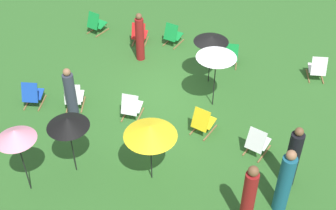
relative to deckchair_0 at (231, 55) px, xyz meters
name	(u,v)px	position (x,y,z in m)	size (l,w,h in m)	color
ground_plane	(180,94)	(1.15, 2.11, -0.37)	(40.00, 40.00, 0.00)	#2D6026
deckchair_0	(231,55)	(0.00, 0.00, 0.00)	(0.57, 0.82, 0.83)	olive
deckchair_1	(257,142)	(-1.51, 3.91, 0.00)	(0.68, 0.87, 0.83)	olive
deckchair_2	(96,23)	(5.21, -0.60, 0.00)	(0.67, 0.86, 0.83)	olive
deckchair_3	(317,68)	(-2.81, -0.07, 0.00)	(0.62, 0.84, 0.83)	olive
deckchair_4	(131,107)	(2.17, 3.55, 0.00)	(0.51, 0.78, 0.83)	olive
deckchair_6	(74,96)	(3.96, 3.62, 0.00)	(0.68, 0.87, 0.83)	olive
deckchair_7	(203,122)	(0.05, 3.55, 0.00)	(0.66, 0.86, 0.83)	olive
deckchair_8	(139,34)	(3.40, -0.38, 0.00)	(0.57, 0.82, 0.83)	olive
deckchair_9	(173,35)	(2.23, -0.67, 0.00)	(0.63, 0.84, 0.83)	olive
deckchair_11	(32,94)	(5.19, 3.91, 0.00)	(0.62, 0.84, 0.83)	olive
umbrella_0	(68,122)	(2.77, 5.93, 1.25)	(1.02, 1.02, 1.75)	black
umbrella_1	(150,131)	(0.84, 5.59, 1.22)	(1.26, 1.26, 1.74)	black
umbrella_2	(211,39)	(0.46, 1.17, 1.21)	(1.07, 1.07, 1.69)	black
umbrella_3	(15,135)	(3.55, 6.83, 1.42)	(0.91, 0.91, 1.93)	black
umbrella_4	(217,54)	(0.06, 2.29, 1.44)	(1.15, 1.15, 1.93)	black
person_0	(249,198)	(-1.61, 6.24, 0.52)	(0.37, 0.37, 1.85)	maroon
person_1	(285,183)	(-2.30, 5.56, 0.51)	(0.41, 0.41, 1.87)	#195972
person_2	(140,38)	(3.00, 0.60, 0.45)	(0.32, 0.32, 1.73)	maroon
person_3	(71,97)	(3.71, 4.17, 0.47)	(0.40, 0.40, 1.77)	#333847
person_4	(293,158)	(-2.40, 4.71, 0.48)	(0.35, 0.35, 1.81)	black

